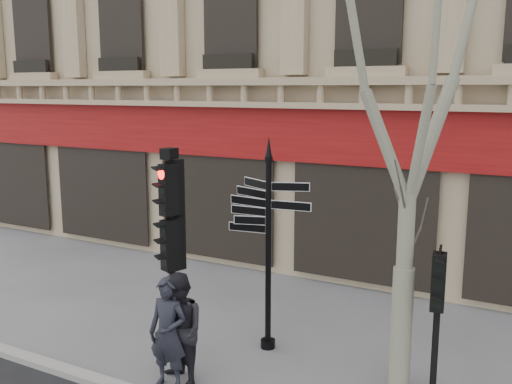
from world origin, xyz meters
TOP-DOWN VIEW (x-y plane):
  - ground at (0.00, 0.00)m, footprint 80.00×80.00m
  - fingerpost at (-0.50, 1.09)m, footprint 1.69×1.69m
  - traffic_signal_main at (-2.04, 0.32)m, footprint 0.47×0.40m
  - traffic_signal_secondary at (2.50, 0.82)m, footprint 0.42×0.33m
  - plane_tree at (1.98, 0.80)m, footprint 2.90×2.90m
  - pedestrian_a at (-1.25, -0.89)m, footprint 0.69×0.48m
  - pedestrian_b at (-1.14, -0.76)m, footprint 1.12×1.04m

SIDE VIEW (x-z plane):
  - ground at x=0.00m, z-range 0.00..0.00m
  - pedestrian_a at x=-1.25m, z-range 0.00..1.81m
  - pedestrian_b at x=-1.14m, z-range 0.00..1.85m
  - traffic_signal_secondary at x=2.50m, z-range 0.45..2.75m
  - traffic_signal_main at x=-2.04m, z-range 0.48..4.15m
  - fingerpost at x=-0.50m, z-range 0.66..4.54m
  - plane_tree at x=1.98m, z-range 1.55..9.25m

